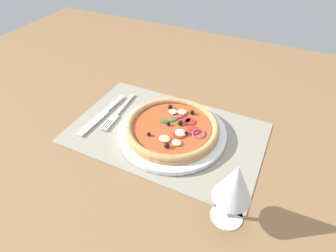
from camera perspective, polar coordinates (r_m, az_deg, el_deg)
ground_plane at (r=73.38cm, az=-0.36°, el=-2.14°), size 190.00×140.00×2.40cm
placemat at (r=72.43cm, az=-0.37°, el=-1.33°), size 50.04×31.81×0.40cm
plate at (r=71.23cm, az=0.81°, el=-1.33°), size 28.29×28.29×1.21cm
pizza at (r=70.11cm, az=0.88°, el=-0.31°), size 24.36×24.36×2.64cm
fork at (r=79.47cm, az=-10.51°, el=2.69°), size 2.83×18.06×0.44cm
knife at (r=79.74cm, az=-13.58°, el=2.34°), size 2.38×20.04×0.62cm
wine_glass at (r=49.84cm, az=13.73°, el=-11.82°), size 7.20×7.20×14.90cm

